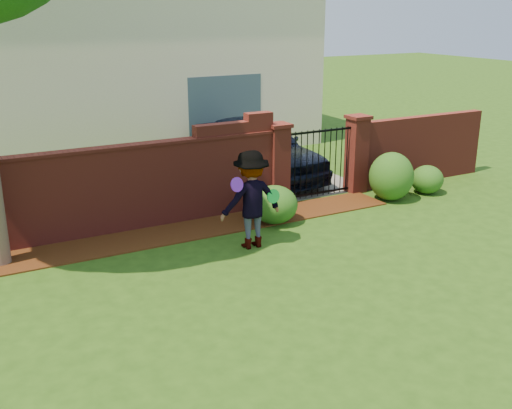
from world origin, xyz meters
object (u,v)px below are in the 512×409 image
car (263,150)px  man (252,200)px  frisbee_green (273,196)px  frisbee_purple (237,185)px

car → man: size_ratio=2.53×
man → frisbee_green: (0.38, -0.13, 0.06)m
car → frisbee_green: (-2.10, -4.16, 0.18)m
car → frisbee_purple: bearing=-128.7°
frisbee_purple → frisbee_green: (0.77, 0.04, -0.34)m
frisbee_purple → car: bearing=55.7°
man → frisbee_green: size_ratio=6.92×
car → frisbee_purple: 5.11m
car → frisbee_purple: size_ratio=17.55×
man → car: bearing=-119.7°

